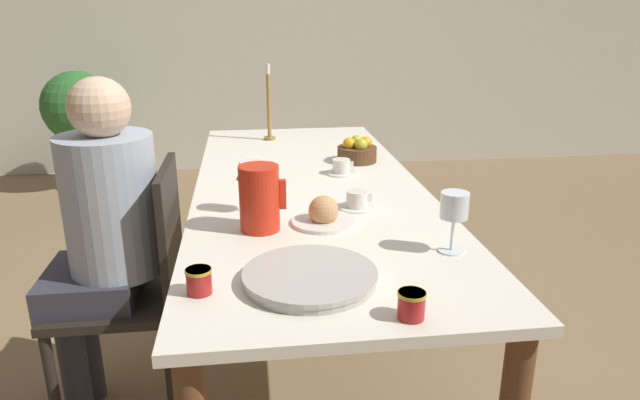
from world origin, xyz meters
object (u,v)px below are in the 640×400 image
at_px(teacup_across, 341,168).
at_px(candlestick_tall, 269,110).
at_px(serving_tray, 310,277).
at_px(wine_glass_juice, 454,209).
at_px(person_seated, 103,226).
at_px(jam_jar_red, 411,304).
at_px(red_pitcher, 259,198).
at_px(bread_plate, 323,215).
at_px(potted_plant, 79,111).
at_px(jam_jar_amber, 199,280).
at_px(chair_person_side, 137,285).
at_px(fruit_bowl, 357,151).
at_px(wine_glass_water, 251,175).
at_px(teacup_near_person, 357,201).

distance_m(teacup_across, candlestick_tall, 0.74).
relative_size(teacup_across, serving_tray, 0.36).
bearing_deg(candlestick_tall, wine_glass_juice, -73.58).
distance_m(person_seated, jam_jar_red, 1.11).
xyz_separation_m(red_pitcher, serving_tray, (0.11, -0.38, -0.09)).
bearing_deg(serving_tray, teacup_across, 76.05).
bearing_deg(bread_plate, serving_tray, -102.39).
distance_m(jam_jar_red, potted_plant, 3.86).
xyz_separation_m(person_seated, wine_glass_juice, (1.04, -0.40, 0.15)).
relative_size(jam_jar_red, potted_plant, 0.07).
relative_size(wine_glass_juice, jam_jar_amber, 2.72).
bearing_deg(chair_person_side, person_seated, 91.63).
relative_size(wine_glass_juice, potted_plant, 0.19).
distance_m(person_seated, candlestick_tall, 1.27).
bearing_deg(candlestick_tall, person_seated, -118.29).
relative_size(person_seated, bread_plate, 5.84).
bearing_deg(person_seated, candlestick_tall, -28.29).
distance_m(wine_glass_juice, potted_plant, 3.66).
bearing_deg(red_pitcher, jam_jar_red, -61.35).
bearing_deg(bread_plate, potted_plant, 117.54).
distance_m(bread_plate, potted_plant, 3.27).
bearing_deg(bread_plate, jam_jar_red, -79.32).
distance_m(chair_person_side, jam_jar_amber, 0.68).
bearing_deg(wine_glass_juice, teacup_across, 102.31).
bearing_deg(person_seated, fruit_bowl, -57.54).
bearing_deg(bread_plate, wine_glass_water, 147.33).
bearing_deg(bread_plate, chair_person_side, 167.75).
height_order(red_pitcher, teacup_across, red_pitcher).
relative_size(serving_tray, fruit_bowl, 1.95).
xyz_separation_m(chair_person_side, red_pitcher, (0.42, -0.16, 0.35)).
bearing_deg(wine_glass_water, wine_glass_juice, -36.40).
relative_size(teacup_across, candlestick_tall, 0.32).
bearing_deg(person_seated, bread_plate, -100.61).
bearing_deg(teacup_across, candlestick_tall, 111.10).
height_order(wine_glass_water, teacup_near_person, wine_glass_water).
xyz_separation_m(wine_glass_water, serving_tray, (0.13, -0.55, -0.11)).
bearing_deg(jam_jar_red, candlestick_tall, 97.07).
distance_m(serving_tray, bread_plate, 0.41).
relative_size(teacup_near_person, teacup_across, 1.00).
height_order(red_pitcher, bread_plate, red_pitcher).
distance_m(person_seated, wine_glass_water, 0.51).
relative_size(bread_plate, potted_plant, 0.22).
bearing_deg(wine_glass_water, teacup_across, 47.93).
bearing_deg(teacup_near_person, teacup_across, 87.73).
bearing_deg(red_pitcher, teacup_near_person, 24.73).
bearing_deg(candlestick_tall, fruit_bowl, -53.33).
height_order(red_pitcher, wine_glass_water, red_pitcher).
xyz_separation_m(chair_person_side, person_seated, (-0.09, -0.00, 0.22)).
distance_m(wine_glass_water, fruit_bowl, 0.77).
height_order(fruit_bowl, candlestick_tall, candlestick_tall).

